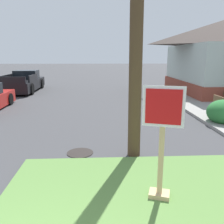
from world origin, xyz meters
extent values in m
cube|color=#567F3D|center=(2.07, 1.81, 0.04)|extent=(5.71, 4.44, 0.08)
cube|color=tan|center=(2.09, 2.30, 1.05)|extent=(0.11, 0.11, 1.94)
cube|color=tan|center=(2.09, 2.30, 0.12)|extent=(0.43, 0.38, 0.08)
cube|color=white|center=(2.07, 2.25, 1.74)|extent=(0.65, 0.22, 0.68)
cube|color=red|center=(2.07, 2.24, 1.74)|extent=(0.56, 0.19, 0.58)
cylinder|color=black|center=(0.49, 4.54, 0.01)|extent=(0.70, 0.70, 0.02)
cylinder|color=black|center=(-3.75, 11.29, 0.31)|extent=(0.23, 0.62, 0.62)
sphere|color=white|center=(-4.05, 12.05, 0.47)|extent=(0.14, 0.14, 0.14)
cube|color=black|center=(-4.48, 16.39, 0.50)|extent=(2.01, 5.49, 0.68)
cube|color=black|center=(-4.50, 17.15, 1.14)|extent=(1.68, 1.46, 0.68)
cube|color=black|center=(-5.33, 15.41, 1.06)|extent=(0.16, 2.29, 0.44)
cube|color=black|center=(-3.57, 15.46, 1.06)|extent=(0.16, 2.29, 0.44)
cube|color=black|center=(-4.40, 13.72, 1.06)|extent=(1.68, 0.15, 0.44)
cylinder|color=black|center=(-5.39, 17.99, 0.38)|extent=(0.28, 0.77, 0.76)
cylinder|color=black|center=(-3.65, 18.04, 0.38)|extent=(0.28, 0.77, 0.76)
cylinder|color=black|center=(-5.30, 14.73, 0.38)|extent=(0.28, 0.77, 0.76)
cylinder|color=black|center=(-3.56, 14.78, 0.38)|extent=(0.28, 0.77, 0.76)
cube|color=brown|center=(5.83, 7.50, 0.78)|extent=(0.07, 1.40, 0.38)
cube|color=#2D2D33|center=(6.00, 8.12, 0.33)|extent=(0.36, 0.07, 0.41)
ellipsoid|color=#2B7033|center=(5.72, 7.06, 0.47)|extent=(1.29, 1.29, 0.95)
camera|label=1|loc=(1.04, -1.53, 2.55)|focal=38.61mm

